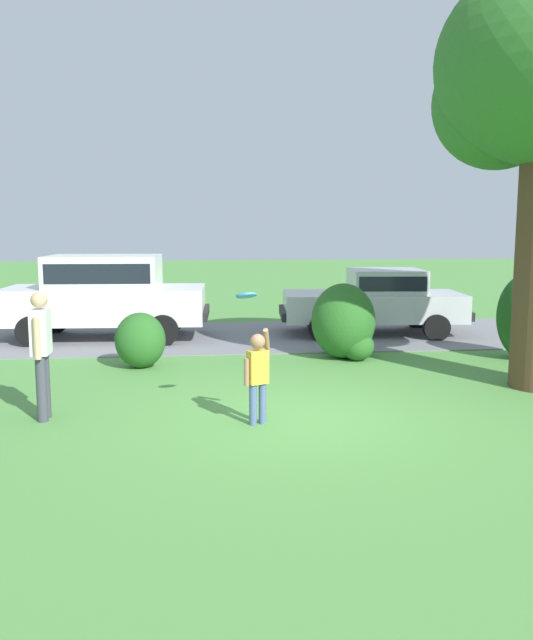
% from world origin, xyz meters
% --- Properties ---
extents(ground_plane, '(80.00, 80.00, 0.00)m').
position_xyz_m(ground_plane, '(0.00, 0.00, 0.00)').
color(ground_plane, '#518E42').
extents(driveway_strip, '(28.00, 4.40, 0.02)m').
position_xyz_m(driveway_strip, '(0.00, 6.68, 0.01)').
color(driveway_strip, slate).
rests_on(driveway_strip, ground).
extents(shrub_near_tree, '(0.92, 0.85, 1.02)m').
position_xyz_m(shrub_near_tree, '(-2.48, 3.49, 0.51)').
color(shrub_near_tree, '#286023').
rests_on(shrub_near_tree, ground).
extents(shrub_centre_left, '(1.25, 1.35, 1.48)m').
position_xyz_m(shrub_centre_left, '(1.44, 3.98, 0.70)').
color(shrub_centre_left, '#286023').
rests_on(shrub_centre_left, ground).
extents(shrub_centre, '(1.00, 1.19, 1.66)m').
position_xyz_m(shrub_centre, '(4.92, 3.57, 0.83)').
color(shrub_centre, '#1E511C').
rests_on(shrub_centre, ground).
extents(parked_sedan, '(4.52, 2.35, 1.56)m').
position_xyz_m(parked_sedan, '(2.82, 6.73, 0.85)').
color(parked_sedan, silver).
rests_on(parked_sedan, ground).
extents(parked_suv, '(4.78, 2.26, 1.92)m').
position_xyz_m(parked_suv, '(-3.53, 6.68, 1.08)').
color(parked_suv, white).
rests_on(parked_suv, ground).
extents(child_thrower, '(0.39, 0.37, 1.29)m').
position_xyz_m(child_thrower, '(-0.64, -0.21, 0.72)').
color(child_thrower, '#4C608C').
rests_on(child_thrower, ground).
extents(frisbee, '(0.29, 0.28, 0.13)m').
position_xyz_m(frisbee, '(-0.76, 0.03, 1.69)').
color(frisbee, '#337FDB').
extents(adult_onlooker, '(0.22, 0.53, 1.74)m').
position_xyz_m(adult_onlooker, '(-3.50, 0.29, 0.98)').
color(adult_onlooker, '#3F3F4C').
rests_on(adult_onlooker, ground).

